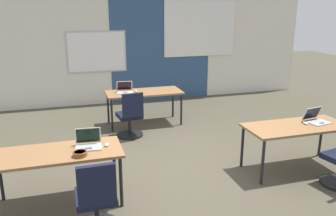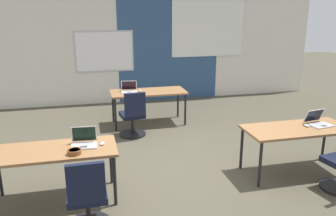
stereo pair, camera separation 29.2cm
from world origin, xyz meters
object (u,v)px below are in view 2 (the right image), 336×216
object	(u,v)px
desk_near_right	(297,131)
mouse_near_left_inner	(102,143)
chair_far_left	(133,118)
snack_bowl	(74,151)
laptop_near_right_end	(319,122)
desk_near_left	(53,154)
laptop_far_left	(129,90)
mouse_far_left	(140,91)
desk_far_center	(148,94)
mouse_near_right_end	(307,126)
laptop_near_left_inner	(84,142)
chair_near_left_inner	(88,201)

from	to	relation	value
desk_near_right	mouse_near_left_inner	distance (m)	2.88
chair_far_left	snack_bowl	size ratio (longest dim) A/B	5.18
laptop_near_right_end	mouse_near_left_inner	distance (m)	3.27
desk_near_left	chair_far_left	size ratio (longest dim) A/B	1.74
laptop_far_left	mouse_near_left_inner	world-z (taller)	laptop_far_left
desk_near_right	chair_far_left	xyz separation A→B (m)	(-2.19, 2.10, -0.28)
mouse_far_left	desk_near_left	bearing A→B (deg)	-119.28
mouse_near_left_inner	snack_bowl	xyz separation A→B (m)	(-0.35, -0.23, 0.02)
desk_near_right	mouse_far_left	world-z (taller)	mouse_far_left
desk_far_center	laptop_far_left	world-z (taller)	laptop_far_left
desk_near_right	mouse_near_right_end	bearing A→B (deg)	4.06
laptop_near_right_end	mouse_near_left_inner	xyz separation A→B (m)	(-3.27, -0.03, -0.03)
mouse_near_right_end	mouse_far_left	xyz separation A→B (m)	(-2.08, 2.81, 0.00)
desk_near_right	laptop_far_left	bearing A→B (deg)	127.19
desk_near_left	desk_near_right	xyz separation A→B (m)	(3.50, 0.00, 0.00)
mouse_near_right_end	desk_far_center	bearing A→B (deg)	124.45
laptop_near_right_end	chair_far_left	xyz separation A→B (m)	(-2.57, 2.05, -0.39)
chair_far_left	desk_near_left	bearing A→B (deg)	51.09
mouse_near_left_inner	desk_near_left	bearing A→B (deg)	-178.13
desk_near_right	laptop_near_left_inner	xyz separation A→B (m)	(-3.11, 0.06, 0.11)
chair_near_left_inner	mouse_far_left	bearing A→B (deg)	-108.91
desk_far_center	mouse_near_left_inner	distance (m)	3.00
mouse_near_right_end	chair_far_left	world-z (taller)	chair_far_left
laptop_far_left	laptop_near_left_inner	distance (m)	2.94
laptop_far_left	mouse_far_left	size ratio (longest dim) A/B	3.59
desk_far_center	laptop_near_left_inner	distance (m)	3.06
chair_far_left	chair_near_left_inner	distance (m)	3.01
laptop_near_right_end	chair_near_left_inner	bearing A→B (deg)	-176.25
desk_near_left	laptop_far_left	bearing A→B (deg)	64.60
desk_far_center	mouse_far_left	xyz separation A→B (m)	(-0.17, 0.02, 0.08)
desk_near_left	chair_far_left	distance (m)	2.49
mouse_near_right_end	desk_near_left	bearing A→B (deg)	-179.82
chair_far_left	snack_bowl	bearing A→B (deg)	58.81
mouse_near_left_inner	desk_near_right	bearing A→B (deg)	-0.40
laptop_near_left_inner	mouse_near_left_inner	xyz separation A→B (m)	(0.23, -0.04, -0.03)
desk_near_right	chair_far_left	world-z (taller)	chair_far_left
desk_near_left	laptop_far_left	xyz separation A→B (m)	(1.35, 2.84, 0.11)
desk_near_right	snack_bowl	distance (m)	3.24
laptop_near_right_end	mouse_near_right_end	size ratio (longest dim) A/B	3.55
desk_near_left	snack_bowl	world-z (taller)	snack_bowl
desk_near_right	laptop_far_left	distance (m)	3.56
desk_far_center	mouse_near_right_end	distance (m)	3.38
laptop_near_right_end	laptop_near_left_inner	size ratio (longest dim) A/B	1.08
desk_near_left	desk_far_center	bearing A→B (deg)	57.99
mouse_near_right_end	chair_far_left	xyz separation A→B (m)	(-2.35, 2.09, -0.36)
laptop_near_right_end	mouse_far_left	world-z (taller)	laptop_near_right_end
mouse_near_right_end	chair_near_left_inner	xyz separation A→B (m)	(-3.27, -0.78, -0.36)
laptop_far_left	chair_far_left	distance (m)	0.84
desk_near_left	mouse_near_left_inner	distance (m)	0.63
desk_near_right	snack_bowl	world-z (taller)	snack_bowl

